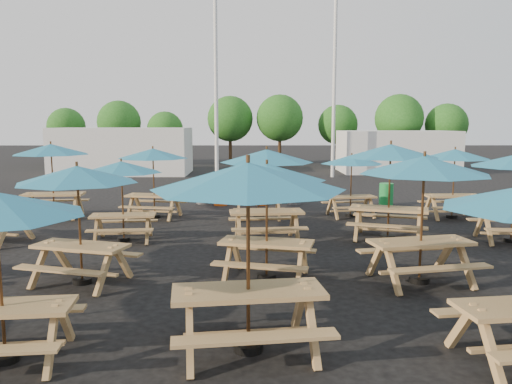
{
  "coord_description": "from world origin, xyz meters",
  "views": [
    {
      "loc": [
        -0.1,
        -12.52,
        3.0
      ],
      "look_at": [
        0.0,
        1.5,
        1.1
      ],
      "focal_mm": 35.0,
      "sensor_mm": 36.0,
      "label": 1
    }
  ],
  "objects_px": {
    "picnic_unit_3": "(51,153)",
    "waste_bin_2": "(262,194)",
    "picnic_unit_9": "(267,178)",
    "waste_bin_3": "(294,193)",
    "waste_bin_0": "(203,193)",
    "picnic_unit_8": "(248,185)",
    "picnic_unit_19": "(455,157)",
    "picnic_unit_15": "(352,163)",
    "picnic_unit_11": "(258,162)",
    "waste_bin_4": "(386,194)",
    "picnic_unit_5": "(77,180)",
    "picnic_unit_13": "(424,171)",
    "waste_bin_1": "(221,194)",
    "picnic_unit_6": "(121,171)",
    "picnic_unit_10": "(267,160)",
    "picnic_unit_14": "(391,156)",
    "picnic_unit_7": "(153,157)"
  },
  "relations": [
    {
      "from": "picnic_unit_3",
      "to": "waste_bin_2",
      "type": "bearing_deg",
      "value": 15.52
    },
    {
      "from": "picnic_unit_9",
      "to": "waste_bin_3",
      "type": "relative_size",
      "value": 3.29
    },
    {
      "from": "picnic_unit_9",
      "to": "waste_bin_0",
      "type": "height_order",
      "value": "picnic_unit_9"
    },
    {
      "from": "picnic_unit_9",
      "to": "picnic_unit_3",
      "type": "bearing_deg",
      "value": 149.5
    },
    {
      "from": "picnic_unit_8",
      "to": "picnic_unit_19",
      "type": "bearing_deg",
      "value": 48.18
    },
    {
      "from": "picnic_unit_15",
      "to": "picnic_unit_19",
      "type": "distance_m",
      "value": 3.26
    },
    {
      "from": "picnic_unit_11",
      "to": "waste_bin_4",
      "type": "height_order",
      "value": "picnic_unit_11"
    },
    {
      "from": "picnic_unit_3",
      "to": "picnic_unit_5",
      "type": "height_order",
      "value": "picnic_unit_3"
    },
    {
      "from": "picnic_unit_15",
      "to": "waste_bin_2",
      "type": "distance_m",
      "value": 3.98
    },
    {
      "from": "picnic_unit_13",
      "to": "waste_bin_1",
      "type": "distance_m",
      "value": 10.39
    },
    {
      "from": "picnic_unit_3",
      "to": "waste_bin_1",
      "type": "bearing_deg",
      "value": 20.63
    },
    {
      "from": "picnic_unit_5",
      "to": "waste_bin_3",
      "type": "height_order",
      "value": "picnic_unit_5"
    },
    {
      "from": "picnic_unit_11",
      "to": "waste_bin_1",
      "type": "relative_size",
      "value": 2.58
    },
    {
      "from": "picnic_unit_6",
      "to": "picnic_unit_13",
      "type": "bearing_deg",
      "value": -33.76
    },
    {
      "from": "picnic_unit_10",
      "to": "waste_bin_2",
      "type": "distance_m",
      "value": 6.12
    },
    {
      "from": "picnic_unit_14",
      "to": "waste_bin_2",
      "type": "height_order",
      "value": "picnic_unit_14"
    },
    {
      "from": "picnic_unit_11",
      "to": "picnic_unit_15",
      "type": "bearing_deg",
      "value": 3.54
    },
    {
      "from": "picnic_unit_3",
      "to": "picnic_unit_9",
      "type": "height_order",
      "value": "picnic_unit_3"
    },
    {
      "from": "picnic_unit_6",
      "to": "picnic_unit_13",
      "type": "height_order",
      "value": "picnic_unit_13"
    },
    {
      "from": "picnic_unit_9",
      "to": "picnic_unit_5",
      "type": "bearing_deg",
      "value": -162.53
    },
    {
      "from": "picnic_unit_9",
      "to": "picnic_unit_19",
      "type": "bearing_deg",
      "value": 59.68
    },
    {
      "from": "picnic_unit_9",
      "to": "waste_bin_4",
      "type": "relative_size",
      "value": 3.29
    },
    {
      "from": "picnic_unit_13",
      "to": "picnic_unit_6",
      "type": "bearing_deg",
      "value": 140.59
    },
    {
      "from": "waste_bin_0",
      "to": "waste_bin_2",
      "type": "distance_m",
      "value": 2.26
    },
    {
      "from": "picnic_unit_5",
      "to": "waste_bin_2",
      "type": "xyz_separation_m",
      "value": [
        3.59,
        9.3,
        -1.57
      ]
    },
    {
      "from": "picnic_unit_9",
      "to": "waste_bin_2",
      "type": "distance_m",
      "value": 9.2
    },
    {
      "from": "picnic_unit_8",
      "to": "waste_bin_1",
      "type": "distance_m",
      "value": 12.33
    },
    {
      "from": "picnic_unit_13",
      "to": "picnic_unit_15",
      "type": "bearing_deg",
      "value": 78.43
    },
    {
      "from": "picnic_unit_10",
      "to": "picnic_unit_11",
      "type": "xyz_separation_m",
      "value": [
        -0.18,
        3.16,
        -0.29
      ]
    },
    {
      "from": "picnic_unit_6",
      "to": "picnic_unit_11",
      "type": "bearing_deg",
      "value": 35.49
    },
    {
      "from": "picnic_unit_10",
      "to": "waste_bin_1",
      "type": "height_order",
      "value": "picnic_unit_10"
    },
    {
      "from": "picnic_unit_10",
      "to": "waste_bin_1",
      "type": "relative_size",
      "value": 3.13
    },
    {
      "from": "picnic_unit_8",
      "to": "picnic_unit_14",
      "type": "xyz_separation_m",
      "value": [
        3.62,
        6.51,
        -0.02
      ]
    },
    {
      "from": "picnic_unit_9",
      "to": "picnic_unit_11",
      "type": "xyz_separation_m",
      "value": [
        -0.09,
        6.35,
        -0.19
      ]
    },
    {
      "from": "picnic_unit_7",
      "to": "picnic_unit_13",
      "type": "distance_m",
      "value": 9.26
    },
    {
      "from": "waste_bin_2",
      "to": "waste_bin_3",
      "type": "xyz_separation_m",
      "value": [
        1.25,
        0.22,
        0.0
      ]
    },
    {
      "from": "picnic_unit_6",
      "to": "waste_bin_2",
      "type": "distance_m",
      "value": 7.03
    },
    {
      "from": "waste_bin_1",
      "to": "waste_bin_0",
      "type": "bearing_deg",
      "value": 152.13
    },
    {
      "from": "picnic_unit_19",
      "to": "waste_bin_3",
      "type": "distance_m",
      "value": 5.86
    },
    {
      "from": "waste_bin_4",
      "to": "waste_bin_3",
      "type": "bearing_deg",
      "value": 173.89
    },
    {
      "from": "picnic_unit_11",
      "to": "picnic_unit_8",
      "type": "bearing_deg",
      "value": -93.99
    },
    {
      "from": "picnic_unit_7",
      "to": "picnic_unit_13",
      "type": "relative_size",
      "value": 0.91
    },
    {
      "from": "waste_bin_4",
      "to": "picnic_unit_6",
      "type": "bearing_deg",
      "value": -145.78
    },
    {
      "from": "picnic_unit_5",
      "to": "picnic_unit_7",
      "type": "height_order",
      "value": "picnic_unit_5"
    },
    {
      "from": "waste_bin_3",
      "to": "picnic_unit_6",
      "type": "bearing_deg",
      "value": -129.28
    },
    {
      "from": "picnic_unit_14",
      "to": "waste_bin_4",
      "type": "height_order",
      "value": "picnic_unit_14"
    },
    {
      "from": "waste_bin_2",
      "to": "waste_bin_4",
      "type": "distance_m",
      "value": 4.65
    },
    {
      "from": "picnic_unit_7",
      "to": "picnic_unit_14",
      "type": "bearing_deg",
      "value": -14.15
    },
    {
      "from": "picnic_unit_9",
      "to": "picnic_unit_13",
      "type": "relative_size",
      "value": 0.96
    },
    {
      "from": "picnic_unit_3",
      "to": "picnic_unit_14",
      "type": "height_order",
      "value": "picnic_unit_14"
    }
  ]
}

